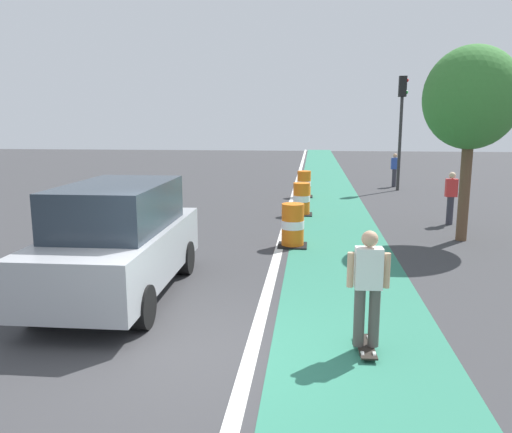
% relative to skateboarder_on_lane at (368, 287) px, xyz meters
% --- Properties ---
extents(ground_plane, '(100.00, 100.00, 0.00)m').
position_rel_skateboarder_on_lane_xyz_m(ground_plane, '(-2.45, -0.40, -0.91)').
color(ground_plane, '#38383A').
extents(bike_lane_strip, '(2.50, 80.00, 0.01)m').
position_rel_skateboarder_on_lane_xyz_m(bike_lane_strip, '(-0.05, 11.60, -0.91)').
color(bike_lane_strip, '#2D755B').
rests_on(bike_lane_strip, ground).
extents(lane_divider_stripe, '(0.20, 80.00, 0.01)m').
position_rel_skateboarder_on_lane_xyz_m(lane_divider_stripe, '(-1.55, 11.60, -0.91)').
color(lane_divider_stripe, silver).
rests_on(lane_divider_stripe, ground).
extents(skateboarder_on_lane, '(0.57, 0.81, 1.69)m').
position_rel_skateboarder_on_lane_xyz_m(skateboarder_on_lane, '(0.00, 0.00, 0.00)').
color(skateboarder_on_lane, black).
rests_on(skateboarder_on_lane, ground).
extents(parked_suv_nearest, '(1.98, 4.63, 2.04)m').
position_rel_skateboarder_on_lane_xyz_m(parked_suv_nearest, '(-4.15, 1.83, 0.12)').
color(parked_suv_nearest, '#9EA0A5').
rests_on(parked_suv_nearest, ground).
extents(traffic_barrel_front, '(0.73, 0.73, 1.09)m').
position_rel_skateboarder_on_lane_xyz_m(traffic_barrel_front, '(-1.23, 5.89, -0.38)').
color(traffic_barrel_front, orange).
rests_on(traffic_barrel_front, ground).
extents(traffic_barrel_mid, '(0.73, 0.73, 1.09)m').
position_rel_skateboarder_on_lane_xyz_m(traffic_barrel_mid, '(-1.11, 10.36, -0.38)').
color(traffic_barrel_mid, orange).
rests_on(traffic_barrel_mid, ground).
extents(traffic_barrel_back, '(0.73, 0.73, 1.09)m').
position_rel_skateboarder_on_lane_xyz_m(traffic_barrel_back, '(-1.10, 14.60, -0.38)').
color(traffic_barrel_back, orange).
rests_on(traffic_barrel_back, ground).
extents(traffic_light_corner, '(0.41, 0.32, 5.10)m').
position_rel_skateboarder_on_lane_xyz_m(traffic_light_corner, '(3.16, 17.18, 2.59)').
color(traffic_light_corner, '#2D2D2D').
rests_on(traffic_light_corner, ground).
extents(pedestrian_crossing, '(0.34, 0.20, 1.61)m').
position_rel_skateboarder_on_lane_xyz_m(pedestrian_crossing, '(3.44, 9.22, -0.05)').
color(pedestrian_crossing, '#33333D').
rests_on(pedestrian_crossing, ground).
extents(pedestrian_waiting, '(0.34, 0.20, 1.61)m').
position_rel_skateboarder_on_lane_xyz_m(pedestrian_waiting, '(3.17, 18.45, -0.05)').
color(pedestrian_waiting, '#33333D').
rests_on(pedestrian_waiting, ground).
extents(street_tree_sidewalk, '(2.40, 2.40, 5.00)m').
position_rel_skateboarder_on_lane_xyz_m(street_tree_sidewalk, '(3.19, 7.05, 2.76)').
color(street_tree_sidewalk, brown).
rests_on(street_tree_sidewalk, ground).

